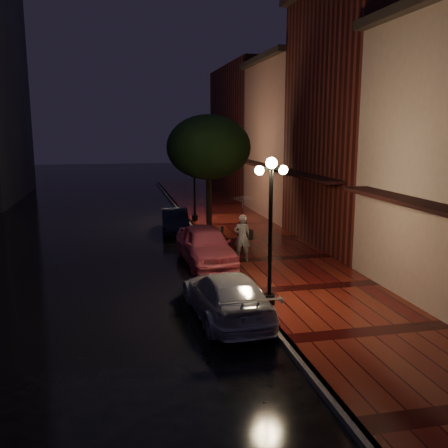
{
  "coord_description": "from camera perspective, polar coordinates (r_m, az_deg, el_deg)",
  "views": [
    {
      "loc": [
        -3.94,
        -18.43,
        5.24
      ],
      "look_at": [
        0.33,
        1.2,
        1.4
      ],
      "focal_mm": 40.0,
      "sensor_mm": 36.0,
      "label": 1
    }
  ],
  "objects": [
    {
      "name": "sidewalk",
      "position": [
        20.12,
        6.08,
        -4.12
      ],
      "size": [
        4.5,
        60.0,
        0.15
      ],
      "primitive_type": "cube",
      "color": "#460D0C",
      "rests_on": "ground"
    },
    {
      "name": "street_tree",
      "position": [
        24.86,
        -1.75,
        8.53
      ],
      "size": [
        4.16,
        4.16,
        5.8
      ],
      "color": "black",
      "rests_on": "sidewalk"
    },
    {
      "name": "curb",
      "position": [
        19.54,
        -0.21,
        -4.5
      ],
      "size": [
        0.25,
        60.0,
        0.15
      ],
      "primitive_type": "cube",
      "color": "#595451",
      "rests_on": "ground"
    },
    {
      "name": "parking_meter",
      "position": [
        20.05,
        -0.22,
        -1.65
      ],
      "size": [
        0.12,
        0.1,
        1.26
      ],
      "rotation": [
        0.0,
        0.0,
        -0.1
      ],
      "color": "black",
      "rests_on": "sidewalk"
    },
    {
      "name": "pink_car",
      "position": [
        19.6,
        -2.15,
        -2.4
      ],
      "size": [
        2.07,
        4.56,
        1.52
      ],
      "primitive_type": "imported",
      "rotation": [
        0.0,
        0.0,
        0.06
      ],
      "color": "#ED6175",
      "rests_on": "ground"
    },
    {
      "name": "streetlamp_far",
      "position": [
        27.89,
        -3.4,
        5.38
      ],
      "size": [
        0.96,
        0.36,
        4.31
      ],
      "color": "black",
      "rests_on": "sidewalk"
    },
    {
      "name": "storefront_far",
      "position": [
        30.47,
        8.88,
        9.31
      ],
      "size": [
        5.0,
        8.0,
        9.0
      ],
      "primitive_type": "cube",
      "color": "#8C5951",
      "rests_on": "ground"
    },
    {
      "name": "silver_car",
      "position": [
        14.08,
        0.29,
        -8.19
      ],
      "size": [
        2.1,
        4.62,
        1.31
      ],
      "primitive_type": "imported",
      "rotation": [
        0.0,
        0.0,
        3.2
      ],
      "color": "#B9B8C0",
      "rests_on": "ground"
    },
    {
      "name": "streetlamp_near",
      "position": [
        14.34,
        5.33,
        0.16
      ],
      "size": [
        0.96,
        0.36,
        4.31
      ],
      "color": "black",
      "rests_on": "sidewalk"
    },
    {
      "name": "storefront_mid",
      "position": [
        23.17,
        16.19,
        11.05
      ],
      "size": [
        5.0,
        8.0,
        11.0
      ],
      "primitive_type": "cube",
      "color": "#511914",
      "rests_on": "ground"
    },
    {
      "name": "woman_with_umbrella",
      "position": [
        19.32,
        2.13,
        0.71
      ],
      "size": [
        1.07,
        1.09,
        2.57
      ],
      "rotation": [
        0.0,
        0.0,
        2.76
      ],
      "color": "white",
      "rests_on": "sidewalk"
    },
    {
      "name": "ground",
      "position": [
        19.56,
        -0.21,
        -4.72
      ],
      "size": [
        120.0,
        120.0,
        0.0
      ],
      "primitive_type": "plane",
      "color": "black",
      "rests_on": "ground"
    },
    {
      "name": "navy_car",
      "position": [
        25.78,
        -5.63,
        0.44
      ],
      "size": [
        1.57,
        3.81,
        1.23
      ],
      "primitive_type": "imported",
      "rotation": [
        0.0,
        0.0,
        -0.07
      ],
      "color": "black",
      "rests_on": "ground"
    },
    {
      "name": "storefront_extra",
      "position": [
        39.96,
        3.67,
        10.46
      ],
      "size": [
        5.0,
        12.0,
        10.0
      ],
      "primitive_type": "cube",
      "color": "#511914",
      "rests_on": "ground"
    }
  ]
}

